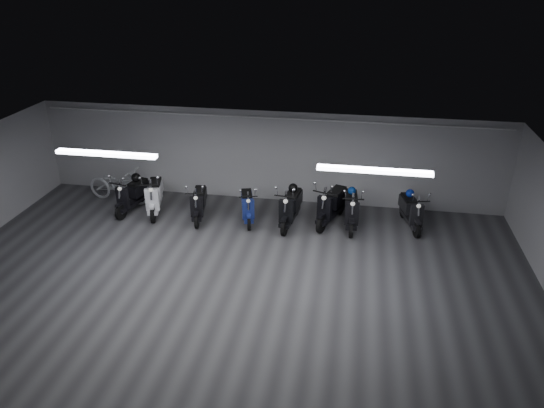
% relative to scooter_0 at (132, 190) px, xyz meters
% --- Properties ---
extents(floor, '(14.00, 10.00, 0.01)m').
position_rel_scooter_0_xyz_m(floor, '(3.75, -3.52, -0.68)').
color(floor, '#3D3D3F').
rests_on(floor, ground).
extents(ceiling, '(14.00, 10.00, 0.01)m').
position_rel_scooter_0_xyz_m(ceiling, '(3.75, -3.52, 2.13)').
color(ceiling, gray).
rests_on(ceiling, ground).
extents(back_wall, '(14.00, 0.01, 2.80)m').
position_rel_scooter_0_xyz_m(back_wall, '(3.75, 1.49, 0.73)').
color(back_wall, '#ABACAE').
rests_on(back_wall, ground).
extents(fluor_strip_left, '(2.40, 0.18, 0.08)m').
position_rel_scooter_0_xyz_m(fluor_strip_left, '(0.75, -2.52, 2.07)').
color(fluor_strip_left, white).
rests_on(fluor_strip_left, ceiling).
extents(fluor_strip_right, '(2.40, 0.18, 0.08)m').
position_rel_scooter_0_xyz_m(fluor_strip_right, '(6.75, -2.52, 2.07)').
color(fluor_strip_right, white).
rests_on(fluor_strip_right, ceiling).
extents(conduit, '(13.60, 0.05, 0.05)m').
position_rel_scooter_0_xyz_m(conduit, '(3.75, 1.40, 1.95)').
color(conduit, white).
rests_on(conduit, back_wall).
extents(scooter_0, '(0.97, 1.90, 1.35)m').
position_rel_scooter_0_xyz_m(scooter_0, '(0.00, 0.00, 0.00)').
color(scooter_0, black).
rests_on(scooter_0, floor).
extents(scooter_2, '(1.10, 2.00, 1.41)m').
position_rel_scooter_0_xyz_m(scooter_2, '(0.68, 0.00, 0.03)').
color(scooter_2, white).
rests_on(scooter_2, floor).
extents(scooter_3, '(0.86, 1.79, 1.28)m').
position_rel_scooter_0_xyz_m(scooter_3, '(2.06, -0.16, -0.03)').
color(scooter_3, black).
rests_on(scooter_3, floor).
extents(scooter_4, '(0.98, 1.74, 1.23)m').
position_rel_scooter_0_xyz_m(scooter_4, '(3.45, -0.06, -0.06)').
color(scooter_4, navy).
rests_on(scooter_4, floor).
extents(scooter_5, '(0.85, 1.97, 1.42)m').
position_rel_scooter_0_xyz_m(scooter_5, '(4.68, -0.10, 0.04)').
color(scooter_5, black).
rests_on(scooter_5, floor).
extents(scooter_7, '(1.29, 2.07, 1.46)m').
position_rel_scooter_0_xyz_m(scooter_7, '(5.80, 0.21, 0.06)').
color(scooter_7, black).
rests_on(scooter_7, floor).
extents(scooter_8, '(0.73, 1.90, 1.39)m').
position_rel_scooter_0_xyz_m(scooter_8, '(6.34, 0.09, 0.02)').
color(scooter_8, black).
rests_on(scooter_8, floor).
extents(scooter_9, '(0.97, 1.83, 1.29)m').
position_rel_scooter_0_xyz_m(scooter_9, '(7.97, 0.33, -0.03)').
color(scooter_9, black).
rests_on(scooter_9, floor).
extents(bicycle, '(2.13, 1.03, 1.32)m').
position_rel_scooter_0_xyz_m(bicycle, '(-0.70, 0.55, -0.01)').
color(bicycle, silver).
rests_on(bicycle, floor).
extents(helmet_0, '(0.26, 0.26, 0.26)m').
position_rel_scooter_0_xyz_m(helmet_0, '(4.71, 0.17, 0.34)').
color(helmet_0, black).
rests_on(helmet_0, scooter_5).
extents(helmet_1, '(0.23, 0.23, 0.23)m').
position_rel_scooter_0_xyz_m(helmet_1, '(6.33, 0.35, 0.30)').
color(helmet_1, navy).
rests_on(helmet_1, scooter_8).
extents(helmet_2, '(0.27, 0.27, 0.27)m').
position_rel_scooter_0_xyz_m(helmet_2, '(0.05, 0.25, 0.30)').
color(helmet_2, black).
rests_on(helmet_2, scooter_0).
extents(helmet_3, '(0.23, 0.23, 0.23)m').
position_rel_scooter_0_xyz_m(helmet_3, '(7.91, 0.57, 0.24)').
color(helmet_3, '#0E289F').
rests_on(helmet_3, scooter_9).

